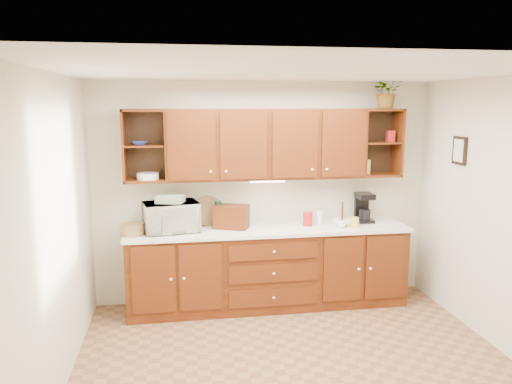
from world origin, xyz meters
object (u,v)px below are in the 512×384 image
object	(u,v)px
microwave	(171,217)
coffee_maker	(364,208)
bread_box	(231,217)
potted_plant	(387,91)

from	to	relation	value
microwave	coffee_maker	xyz separation A→B (m)	(2.29, 0.11, 0.00)
microwave	bread_box	world-z (taller)	microwave
microwave	bread_box	bearing A→B (deg)	-7.93
potted_plant	bread_box	bearing A→B (deg)	-179.52
coffee_maker	potted_plant	bearing A→B (deg)	-16.48
bread_box	potted_plant	bearing A→B (deg)	21.82
coffee_maker	potted_plant	world-z (taller)	potted_plant
coffee_maker	bread_box	bearing A→B (deg)	-178.16
microwave	potted_plant	size ratio (longest dim) A/B	1.52
microwave	coffee_maker	bearing A→B (deg)	-8.48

